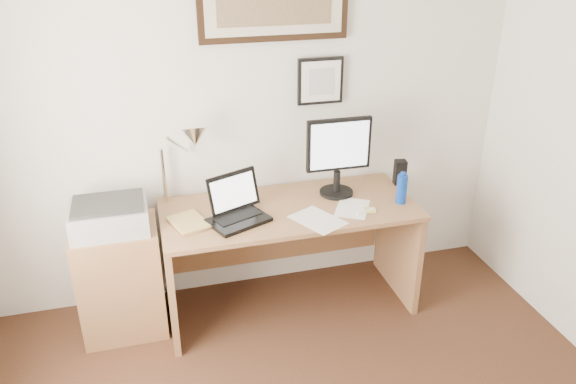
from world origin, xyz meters
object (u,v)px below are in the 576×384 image
object	(u,v)px
water_bottle	(402,189)
printer	(109,216)
side_cabinet	(121,279)
book	(174,227)
lcd_monitor	(338,153)
desk	(286,233)
laptop	(237,210)

from	to	relation	value
water_bottle	printer	bearing A→B (deg)	175.03
side_cabinet	water_bottle	bearing A→B (deg)	-5.39
water_bottle	book	size ratio (longest dim) A/B	0.74
lcd_monitor	printer	bearing A→B (deg)	-177.41
desk	printer	bearing A→B (deg)	-177.49
side_cabinet	book	size ratio (longest dim) A/B	2.85
water_bottle	laptop	size ratio (longest dim) A/B	0.46
laptop	printer	world-z (taller)	laptop
printer	side_cabinet	bearing A→B (deg)	53.04
desk	book	bearing A→B (deg)	-166.77
lcd_monitor	printer	world-z (taller)	lcd_monitor
book	laptop	distance (m)	0.38
book	laptop	size ratio (longest dim) A/B	0.62
water_bottle	desk	world-z (taller)	water_bottle
side_cabinet	lcd_monitor	bearing A→B (deg)	2.12
book	water_bottle	bearing A→B (deg)	-1.34
water_bottle	lcd_monitor	bearing A→B (deg)	148.10
side_cabinet	laptop	distance (m)	0.86
desk	lcd_monitor	size ratio (longest dim) A/B	3.08
desk	printer	size ratio (longest dim) A/B	3.64
desk	laptop	distance (m)	0.47
water_bottle	desk	size ratio (longest dim) A/B	0.12
lcd_monitor	printer	xyz separation A→B (m)	(-1.43, -0.06, -0.22)
side_cabinet	lcd_monitor	distance (m)	1.58
book	desk	distance (m)	0.78
side_cabinet	book	xyz separation A→B (m)	(0.35, -0.13, 0.39)
side_cabinet	printer	world-z (taller)	printer
book	side_cabinet	bearing A→B (deg)	158.97
book	lcd_monitor	world-z (taller)	lcd_monitor
desk	laptop	bearing A→B (deg)	-157.54
water_bottle	book	bearing A→B (deg)	178.66
side_cabinet	lcd_monitor	world-z (taller)	lcd_monitor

